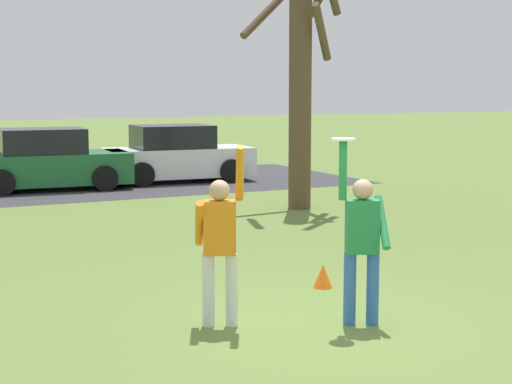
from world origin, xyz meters
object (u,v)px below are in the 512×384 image
Objects in this scene: person_catcher at (362,239)px; parked_car_white at (176,156)px; person_defender at (220,240)px; parked_car_green at (47,162)px; bare_tree_tall at (300,55)px; frisbee_disc at (343,139)px; field_cone_orange at (323,276)px.

person_catcher reaches higher than parked_car_white.
person_defender is 0.48× the size of parked_car_green.
bare_tree_tall is at bearing -80.60° from parked_car_white.
bare_tree_tall is at bearing 63.10° from frisbee_disc.
frisbee_disc reaches higher than field_cone_orange.
person_catcher is 0.49× the size of parked_car_white.
bare_tree_tall is (5.31, 7.47, 2.36)m from person_defender.
field_cone_orange is at bearing -98.09° from parked_car_white.
parked_car_green is 12.36m from field_cone_orange.
field_cone_orange is (0.82, -12.32, -0.57)m from parked_car_green.
parked_car_white is (3.68, 0.22, 0.00)m from parked_car_green.
person_defender is at bearing -125.44° from bare_tree_tall.
parked_car_white is 13.24× the size of field_cone_orange.
parked_car_green is at bearing -171.83° from parked_car_white.
parked_car_green is 13.24× the size of field_cone_orange.
person_defender is 14.37m from parked_car_white.
field_cone_orange is (0.52, 1.65, -0.82)m from person_catcher.
bare_tree_tall is (3.87, 8.13, 2.35)m from person_catcher.
bare_tree_tall reaches higher than frisbee_disc.
bare_tree_tall reaches higher than person_defender.
person_defender is 13.36m from parked_car_green.
field_cone_orange is at bearing -117.40° from bare_tree_tall.
person_catcher is 1.02× the size of person_defender.
parked_car_white is 12.87m from field_cone_orange.
person_catcher is 14.59m from parked_car_white.
bare_tree_tall reaches higher than field_cone_orange.
frisbee_disc is at bearing -116.90° from bare_tree_tall.
parked_car_green is (1.14, 13.31, -0.25)m from person_defender.
parked_car_green is (-0.10, 13.88, -1.37)m from frisbee_disc.
parked_car_white is (3.59, 14.10, -1.37)m from frisbee_disc.
frisbee_disc is at bearing 0.00° from person_catcher.
bare_tree_tall is 21.75× the size of field_cone_orange.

